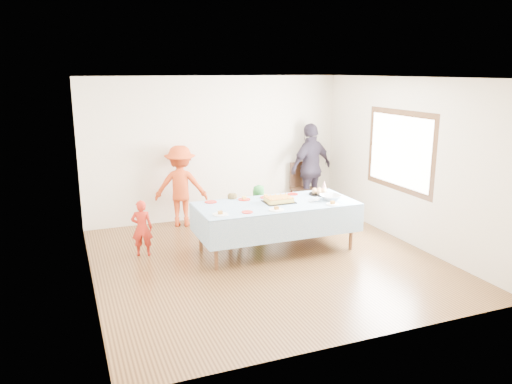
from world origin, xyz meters
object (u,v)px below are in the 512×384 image
party_table (276,206)px  birthday_cake (279,200)px  dining_chair (302,184)px  adult_left (181,186)px

party_table → birthday_cake: birthday_cake is taller
party_table → dining_chair: 2.41m
birthday_cake → dining_chair: (1.37, 1.91, -0.27)m
birthday_cake → dining_chair: dining_chair is taller
party_table → dining_chair: (1.42, 1.93, -0.17)m
party_table → birthday_cake: size_ratio=5.32×
party_table → dining_chair: bearing=53.6°
birthday_cake → dining_chair: bearing=54.3°
party_table → adult_left: 2.14m
adult_left → birthday_cake: bearing=140.2°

